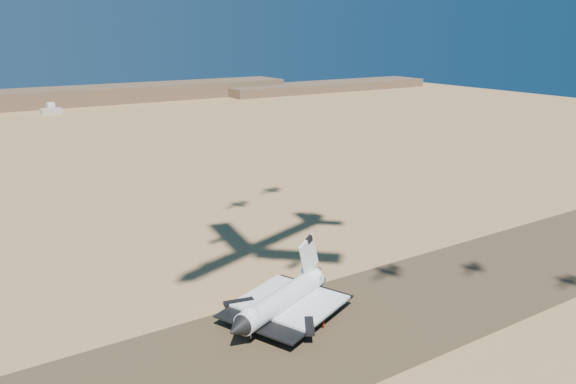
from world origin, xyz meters
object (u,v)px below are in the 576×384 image
crew_b (318,318)px  crew_c (324,326)px  shuttle (281,302)px  crew_a (324,324)px

crew_b → crew_c: bearing=143.2°
crew_b → shuttle: bearing=36.2°
crew_a → crew_c: crew_a is taller
crew_a → crew_b: size_ratio=1.17×
crew_c → shuttle: bearing=-29.3°
shuttle → crew_b: shuttle is taller
crew_b → crew_c: (-1.34, -4.57, 0.07)m
shuttle → crew_a: bearing=-72.5°
crew_b → crew_c: size_ratio=0.91×
shuttle → crew_a: shuttle is taller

